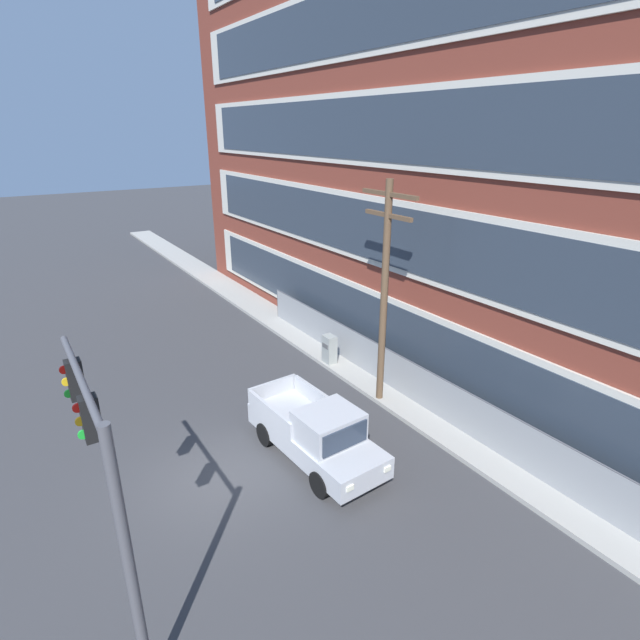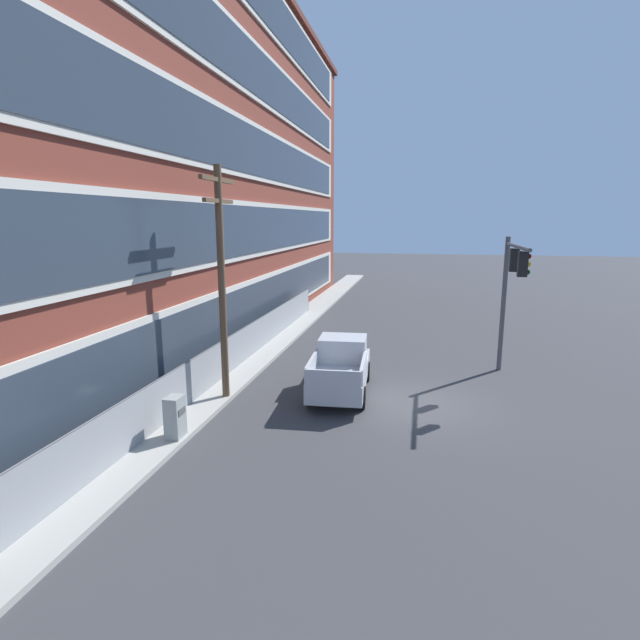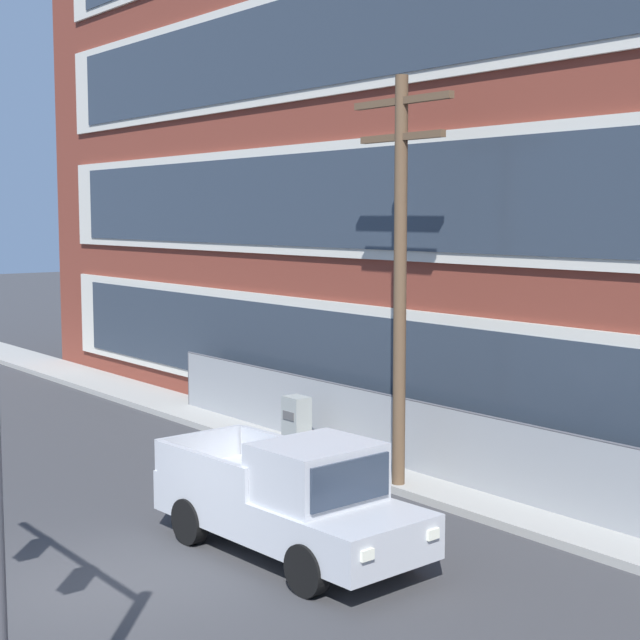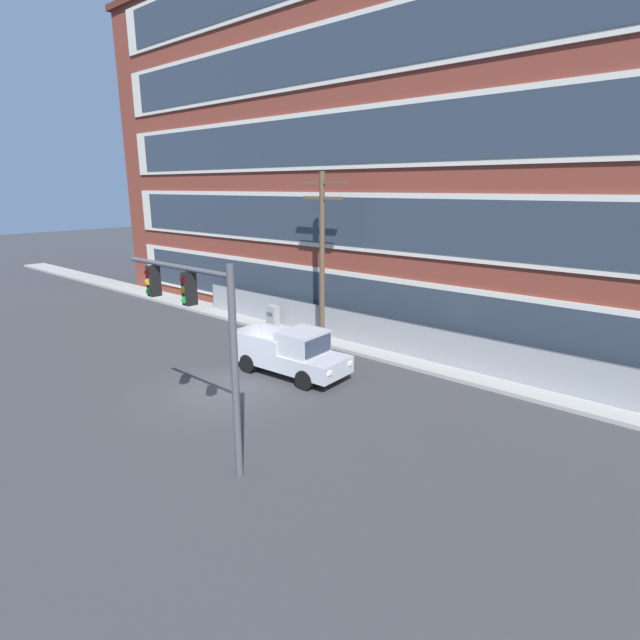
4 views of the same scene
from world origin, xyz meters
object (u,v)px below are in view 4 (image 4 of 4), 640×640
(traffic_signal_mast, at_px, (201,323))
(pickup_truck_silver, at_px, (292,353))
(utility_pole_near_corner, at_px, (322,251))
(electrical_cabinet, at_px, (273,318))

(traffic_signal_mast, bearing_deg, pickup_truck_silver, 113.98)
(utility_pole_near_corner, bearing_deg, electrical_cabinet, 178.27)
(pickup_truck_silver, xyz_separation_m, utility_pole_near_corner, (-1.78, 4.01, 3.73))
(traffic_signal_mast, relative_size, electrical_cabinet, 4.10)
(pickup_truck_silver, height_order, utility_pole_near_corner, utility_pole_near_corner)
(traffic_signal_mast, relative_size, utility_pole_near_corner, 0.70)
(traffic_signal_mast, relative_size, pickup_truck_silver, 1.10)
(electrical_cabinet, bearing_deg, utility_pole_near_corner, -1.73)
(traffic_signal_mast, height_order, electrical_cabinet, traffic_signal_mast)
(traffic_signal_mast, distance_m, utility_pole_near_corner, 11.41)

